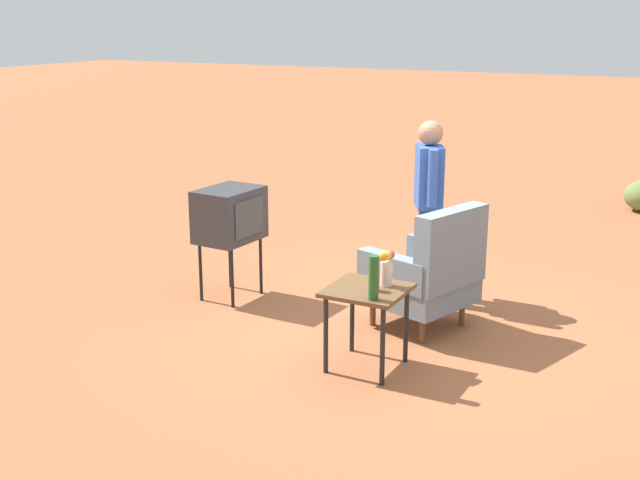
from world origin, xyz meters
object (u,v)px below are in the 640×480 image
(bottle_wine_green, at_px, (374,278))
(flower_vase, at_px, (386,266))
(soda_can_red, at_px, (375,283))
(side_table, at_px, (367,300))
(person_standing, at_px, (428,198))
(tv_on_stand, at_px, (230,215))
(armchair, at_px, (428,272))

(bottle_wine_green, distance_m, flower_vase, 0.32)
(flower_vase, bearing_deg, bottle_wine_green, 6.94)
(soda_can_red, xyz_separation_m, bottle_wine_green, (0.18, 0.07, 0.10))
(side_table, relative_size, flower_vase, 2.34)
(soda_can_red, bearing_deg, person_standing, -172.36)
(side_table, distance_m, flower_vase, 0.28)
(person_standing, xyz_separation_m, soda_can_red, (1.71, 0.23, -0.26))
(side_table, xyz_separation_m, soda_can_red, (0.02, 0.07, 0.15))
(side_table, bearing_deg, tv_on_stand, -115.76)
(person_standing, distance_m, bottle_wine_green, 1.92)
(person_standing, relative_size, flower_vase, 6.19)
(soda_can_red, relative_size, bottle_wine_green, 0.38)
(soda_can_red, bearing_deg, flower_vase, 167.80)
(armchair, relative_size, tv_on_stand, 1.03)
(armchair, distance_m, tv_on_stand, 1.91)
(tv_on_stand, bearing_deg, bottle_wine_green, 60.98)
(tv_on_stand, distance_m, soda_can_red, 2.02)
(soda_can_red, height_order, bottle_wine_green, bottle_wine_green)
(soda_can_red, distance_m, flower_vase, 0.17)
(person_standing, bearing_deg, soda_can_red, 7.64)
(tv_on_stand, xyz_separation_m, flower_vase, (0.73, 1.85, -0.01))
(tv_on_stand, bearing_deg, side_table, 64.24)
(person_standing, relative_size, soda_can_red, 13.44)
(person_standing, xyz_separation_m, flower_vase, (1.57, 0.26, -0.17))
(armchair, distance_m, soda_can_red, 0.98)
(tv_on_stand, bearing_deg, soda_can_red, 64.48)
(person_standing, bearing_deg, bottle_wine_green, 8.98)
(armchair, height_order, flower_vase, armchair)
(person_standing, bearing_deg, armchair, 21.36)
(armchair, distance_m, bottle_wine_green, 1.18)
(person_standing, height_order, bottle_wine_green, person_standing)
(person_standing, relative_size, bottle_wine_green, 5.12)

